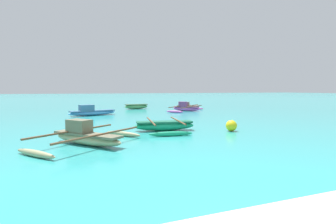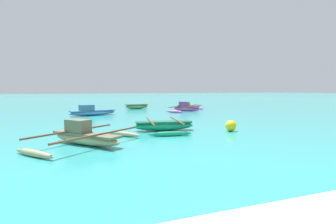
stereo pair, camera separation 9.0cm
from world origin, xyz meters
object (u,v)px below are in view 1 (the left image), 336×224
object	(u,v)px
moored_boat_2	(188,106)
mooring_buoy_0	(231,126)
moored_boat_1	(164,126)
moored_boat_0	(91,112)
moored_boat_5	(136,106)
moored_boat_3	(186,108)
moored_boat_4	(86,137)

from	to	relation	value
moored_boat_2	mooring_buoy_0	xyz separation A→B (m)	(-4.22, -13.84, 0.04)
moored_boat_1	moored_boat_0	bearing A→B (deg)	116.97
moored_boat_1	moored_boat_5	world-z (taller)	moored_boat_1
moored_boat_0	moored_boat_3	size ratio (longest dim) A/B	0.82
moored_boat_1	mooring_buoy_0	bearing A→B (deg)	-14.31
moored_boat_3	moored_boat_5	xyz separation A→B (m)	(-3.54, 3.91, -0.00)
moored_boat_3	moored_boat_4	distance (m)	14.86
moored_boat_0	moored_boat_2	xyz separation A→B (m)	(9.70, 4.00, -0.06)
moored_boat_0	mooring_buoy_0	xyz separation A→B (m)	(5.48, -9.84, -0.03)
moored_boat_0	moored_boat_3	xyz separation A→B (m)	(8.17, 1.16, -0.01)
moored_boat_2	moored_boat_4	bearing A→B (deg)	-83.72
moored_boat_1	moored_boat_5	xyz separation A→B (m)	(1.98, 13.64, 0.03)
moored_boat_3	mooring_buoy_0	xyz separation A→B (m)	(-2.69, -11.00, -0.01)
moored_boat_4	moored_boat_2	bearing A→B (deg)	104.75
moored_boat_4	mooring_buoy_0	xyz separation A→B (m)	(6.47, 0.71, -0.03)
moored_boat_1	moored_boat_3	distance (m)	11.19
moored_boat_4	moored_boat_5	world-z (taller)	moored_boat_4
moored_boat_4	moored_boat_3	bearing A→B (deg)	103.02
moored_boat_1	moored_boat_5	distance (m)	13.79
moored_boat_2	moored_boat_5	distance (m)	5.18
moored_boat_4	mooring_buoy_0	bearing A→B (deg)	57.29
moored_boat_3	mooring_buoy_0	distance (m)	11.32
moored_boat_3	mooring_buoy_0	size ratio (longest dim) A/B	8.64
moored_boat_1	moored_boat_4	size ratio (longest dim) A/B	0.82
moored_boat_3	moored_boat_1	bearing A→B (deg)	-69.13
mooring_buoy_0	moored_boat_5	bearing A→B (deg)	93.27
moored_boat_5	moored_boat_4	bearing A→B (deg)	-115.35
moored_boat_3	moored_boat_5	size ratio (longest dim) A/B	1.84
moored_boat_4	moored_boat_1	bearing A→B (deg)	79.55
moored_boat_2	mooring_buoy_0	size ratio (longest dim) A/B	6.59
moored_boat_1	moored_boat_4	distance (m)	4.14
moored_boat_2	moored_boat_3	distance (m)	3.22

